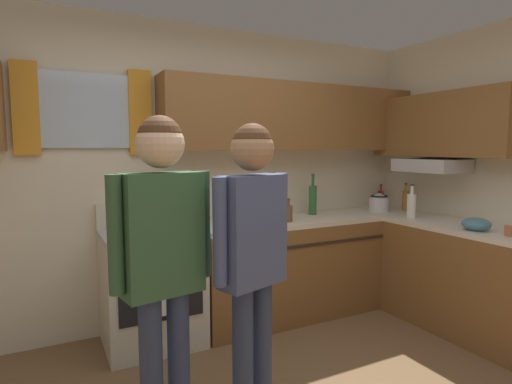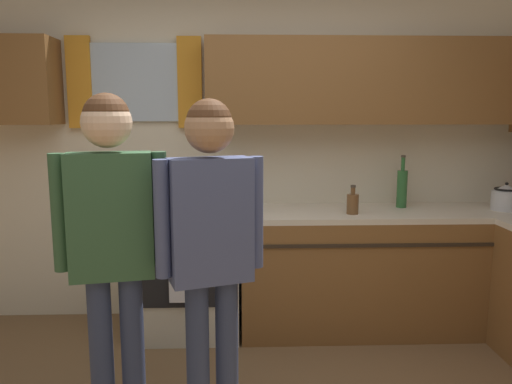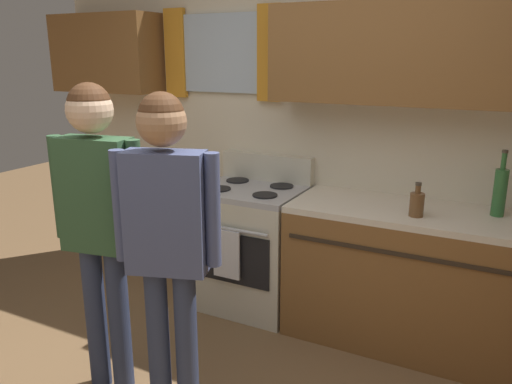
{
  "view_description": "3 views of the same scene",
  "coord_description": "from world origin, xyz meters",
  "views": [
    {
      "loc": [
        -1.15,
        -1.67,
        1.54
      ],
      "look_at": [
        -0.02,
        0.53,
        1.28
      ],
      "focal_mm": 29.33,
      "sensor_mm": 36.0,
      "label": 1
    },
    {
      "loc": [
        -0.05,
        -1.99,
        1.6
      ],
      "look_at": [
        0.04,
        0.55,
        1.2
      ],
      "focal_mm": 34.78,
      "sensor_mm": 36.0,
      "label": 2
    },
    {
      "loc": [
        1.21,
        -1.53,
        1.82
      ],
      "look_at": [
        -0.02,
        0.84,
        1.09
      ],
      "focal_mm": 35.34,
      "sensor_mm": 36.0,
      "label": 3
    }
  ],
  "objects": [
    {
      "name": "back_wall_unit",
      "position": [
        0.08,
        1.82,
        1.5
      ],
      "size": [
        4.6,
        0.42,
        2.6
      ],
      "color": "beige",
      "rests_on": "ground"
    },
    {
      "name": "stove_oven",
      "position": [
        -0.42,
        1.54,
        0.47
      ],
      "size": [
        0.73,
        0.67,
        1.1
      ],
      "color": "beige",
      "rests_on": "ground"
    },
    {
      "name": "bottle_wine_green",
      "position": [
        1.17,
        1.65,
        1.05
      ],
      "size": [
        0.08,
        0.08,
        0.39
      ],
      "color": "#2D6633",
      "rests_on": "kitchen_counter_run"
    },
    {
      "name": "bottle_squat_brown",
      "position": [
        0.75,
        1.42,
        0.98
      ],
      "size": [
        0.08,
        0.08,
        0.21
      ],
      "color": "brown",
      "rests_on": "kitchen_counter_run"
    },
    {
      "name": "adult_left",
      "position": [
        -0.65,
        0.3,
        1.07
      ],
      "size": [
        0.52,
        0.23,
        1.69
      ],
      "color": "#2D3856",
      "rests_on": "ground"
    },
    {
      "name": "adult_in_plaid",
      "position": [
        -0.18,
        0.26,
        1.05
      ],
      "size": [
        0.49,
        0.27,
        1.67
      ],
      "color": "#2D3856",
      "rests_on": "ground"
    }
  ]
}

